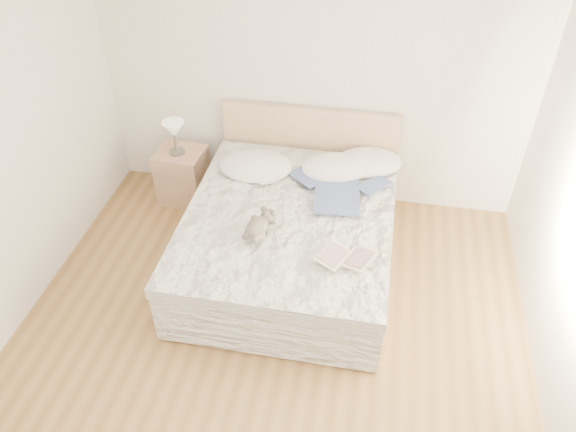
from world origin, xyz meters
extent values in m
cube|color=brown|center=(0.00, 0.00, 0.00)|extent=(4.00, 4.50, 0.00)
cube|color=white|center=(0.00, 0.00, 2.70)|extent=(4.00, 4.50, 0.00)
cube|color=silver|center=(0.00, 2.25, 1.35)|extent=(4.00, 0.02, 2.70)
cube|color=tan|center=(0.00, 1.15, 0.10)|extent=(1.68, 2.08, 0.20)
cube|color=white|center=(0.00, 1.15, 0.35)|extent=(1.60, 2.00, 0.30)
cube|color=white|center=(0.00, 1.10, 0.54)|extent=(1.72, 2.05, 0.10)
cube|color=tan|center=(0.00, 2.19, 0.50)|extent=(1.70, 0.06, 1.00)
cube|color=#9F7B5E|center=(-1.23, 1.89, 0.28)|extent=(0.48, 0.43, 0.56)
cylinder|color=#48443E|center=(-1.25, 1.88, 0.57)|extent=(0.15, 0.15, 0.02)
cylinder|color=#3B3532|center=(-1.25, 1.88, 0.68)|extent=(0.03, 0.03, 0.21)
cone|color=#F0E2CB|center=(-1.25, 1.88, 0.82)|extent=(0.25, 0.25, 0.15)
ellipsoid|color=white|center=(-0.41, 1.68, 0.64)|extent=(0.72, 0.53, 0.20)
ellipsoid|color=white|center=(0.31, 1.79, 0.64)|extent=(0.72, 0.59, 0.19)
ellipsoid|color=white|center=(0.58, 1.93, 0.64)|extent=(0.74, 0.62, 0.19)
cube|color=white|center=(-0.34, 1.53, 0.63)|extent=(0.33, 0.26, 0.02)
cube|color=beige|center=(0.53, 0.64, 0.63)|extent=(0.48, 0.41, 0.03)
camera|label=1|loc=(0.66, -2.44, 3.53)|focal=35.00mm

